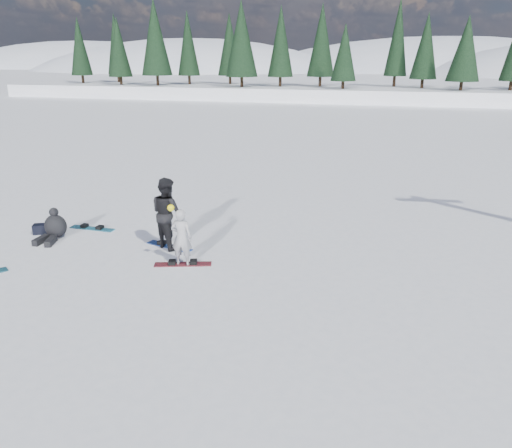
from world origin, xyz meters
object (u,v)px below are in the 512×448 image
at_px(snowboarder_woman, 181,237).
at_px(snowboarder_man, 167,213).
at_px(snowboard_loose_c, 92,228).
at_px(seated_rider, 54,227).
at_px(gear_bag, 41,229).

xyz_separation_m(snowboarder_woman, snowboarder_man, (-0.90, 1.11, 0.24)).
relative_size(snowboarder_woman, snowboard_loose_c, 1.12).
distance_m(seated_rider, snowboard_loose_c, 1.25).
xyz_separation_m(snowboarder_man, seated_rider, (-3.61, -0.27, -0.66)).
xyz_separation_m(seated_rider, snowboard_loose_c, (0.58, 1.06, -0.35)).
distance_m(snowboarder_man, snowboard_loose_c, 3.30).
bearing_deg(seated_rider, snowboarder_woman, -20.37).
height_order(gear_bag, snowboard_loose_c, gear_bag).
bearing_deg(gear_bag, snowboarder_man, 0.06).
bearing_deg(seated_rider, gear_bag, 149.79).
bearing_deg(snowboard_loose_c, snowboarder_man, -13.63).
height_order(seated_rider, gear_bag, seated_rider).
distance_m(gear_bag, snowboard_loose_c, 1.51).
bearing_deg(gear_bag, seated_rider, -20.45).
bearing_deg(seated_rider, snowboarder_man, -5.55).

